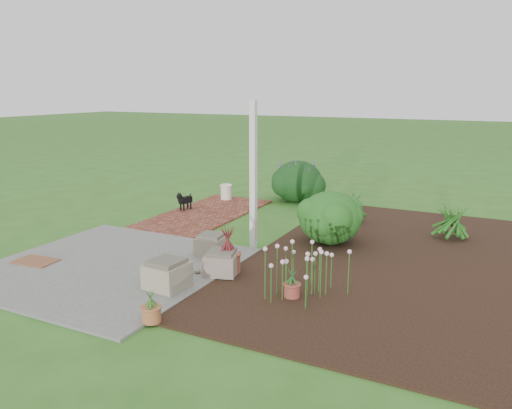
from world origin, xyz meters
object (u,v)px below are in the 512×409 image
at_px(black_dog, 184,200).
at_px(evergreen_shrub, 330,216).
at_px(cream_ceramic_urn, 226,192).
at_px(stone_trough_near, 167,275).

relative_size(black_dog, evergreen_shrub, 0.42).
bearing_deg(cream_ceramic_urn, stone_trough_near, -68.44).
relative_size(stone_trough_near, evergreen_shrub, 0.46).
height_order(black_dog, evergreen_shrub, evergreen_shrub).
xyz_separation_m(cream_ceramic_urn, evergreen_shrub, (3.37, -2.20, 0.28)).
bearing_deg(black_dog, cream_ceramic_urn, 88.65).
relative_size(stone_trough_near, black_dog, 1.10).
bearing_deg(cream_ceramic_urn, black_dog, -101.16).
height_order(stone_trough_near, cream_ceramic_urn, cream_ceramic_urn).
bearing_deg(cream_ceramic_urn, evergreen_shrub, -33.15).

